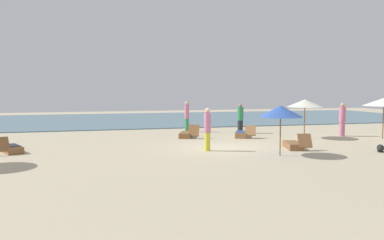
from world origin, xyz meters
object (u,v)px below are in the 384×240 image
at_px(lounger_4, 187,134).
at_px(dog, 381,148).
at_px(umbrella_1, 384,102).
at_px(lounger_3, 294,145).
at_px(person_3, 240,118).
at_px(person_2, 187,116).
at_px(lounger_0, 242,134).
at_px(lounger_1, 11,148).
at_px(umbrella_0, 305,103).
at_px(umbrella_2, 281,111).
at_px(person_0, 207,129).
at_px(person_1, 342,119).

bearing_deg(lounger_4, dog, -45.95).
relative_size(umbrella_1, dog, 3.20).
distance_m(lounger_3, dog, 3.55).
xyz_separation_m(lounger_4, person_3, (3.57, 1.21, 0.70)).
height_order(lounger_3, person_2, person_2).
bearing_deg(lounger_0, umbrella_1, -19.48).
bearing_deg(lounger_1, person_2, 33.02).
relative_size(umbrella_0, lounger_3, 1.18).
xyz_separation_m(umbrella_1, umbrella_2, (-7.76, -3.51, -0.18)).
bearing_deg(lounger_0, person_0, -128.13).
height_order(person_0, person_3, person_0).
xyz_separation_m(umbrella_0, dog, (0.70, -4.99, -1.70)).
height_order(umbrella_2, person_0, umbrella_2).
distance_m(umbrella_0, umbrella_1, 4.11).
height_order(umbrella_2, person_1, umbrella_2).
bearing_deg(person_2, dog, -58.04).
relative_size(lounger_0, person_1, 0.97).
height_order(lounger_0, person_2, person_2).
relative_size(umbrella_0, person_1, 1.12).
bearing_deg(person_0, person_3, 57.13).
bearing_deg(lounger_4, person_0, -93.46).
bearing_deg(person_3, lounger_0, -108.96).
xyz_separation_m(umbrella_0, lounger_0, (-3.06, 1.25, -1.69)).
height_order(lounger_0, lounger_3, lounger_3).
height_order(lounger_3, dog, lounger_3).
height_order(lounger_0, dog, lounger_0).
distance_m(umbrella_1, dog, 5.27).
xyz_separation_m(umbrella_0, umbrella_1, (3.93, -1.22, 0.08)).
height_order(lounger_0, lounger_4, lounger_4).
bearing_deg(umbrella_1, lounger_3, -162.22).
xyz_separation_m(person_1, person_3, (-4.93, 2.83, -0.06)).
distance_m(person_0, dog, 7.33).
relative_size(umbrella_1, person_2, 1.15).
bearing_deg(lounger_1, umbrella_2, -18.54).
xyz_separation_m(lounger_1, lounger_4, (8.32, 3.13, -0.01)).
xyz_separation_m(umbrella_2, dog, (4.53, -0.26, -1.59)).
bearing_deg(person_3, umbrella_0, -52.35).
distance_m(lounger_1, lounger_4, 8.89).
xyz_separation_m(umbrella_0, person_2, (-5.30, 4.63, -0.89)).
distance_m(umbrella_0, lounger_0, 3.71).
bearing_deg(umbrella_1, person_1, 132.99).
relative_size(lounger_4, person_1, 0.94).
distance_m(lounger_1, person_2, 10.76).
xyz_separation_m(umbrella_2, lounger_1, (-10.46, 3.51, -1.59)).
relative_size(person_1, dog, 2.74).
xyz_separation_m(person_1, person_2, (-7.82, 4.34, 0.04)).
relative_size(umbrella_1, lounger_4, 1.24).
xyz_separation_m(umbrella_2, person_3, (1.42, 7.85, -0.89)).
relative_size(lounger_0, person_2, 0.96).
relative_size(lounger_0, lounger_1, 1.02).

